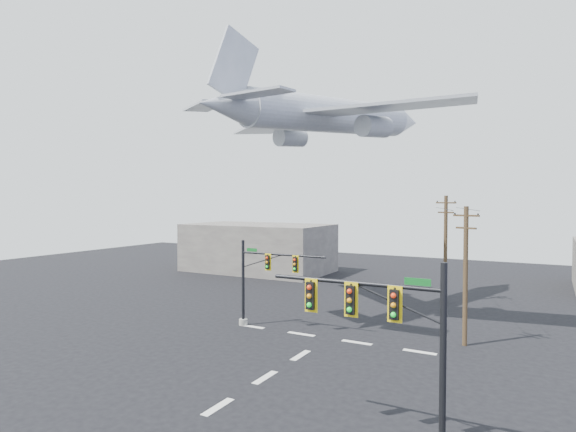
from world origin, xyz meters
The scene contains 9 objects.
ground centered at (0.00, 0.00, 0.00)m, with size 120.00×120.00×0.00m, color black.
lane_markings centered at (0.00, 5.33, 0.01)m, with size 14.00×21.20×0.01m.
signal_mast_near centered at (7.81, 0.35, 3.96)m, with size 7.13×0.77×6.98m.
signal_mast_far centered at (-5.34, 12.04, 3.39)m, with size 6.88×0.68×6.22m.
utility_pole_a centered at (8.16, 14.67, 4.58)m, with size 1.67×0.76×8.75m.
utility_pole_b centered at (4.64, 27.06, 4.98)m, with size 1.86×0.76×9.51m.
power_lines centered at (6.40, 20.87, 8.47)m, with size 5.18×12.39×0.03m.
airliner centered at (-2.66, 18.53, 15.80)m, with size 23.17×24.99×6.81m.
building_left centered at (-20.00, 35.00, 3.00)m, with size 18.00×10.00×6.00m, color slate.
Camera 1 is at (12.76, -16.87, 9.19)m, focal length 30.00 mm.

